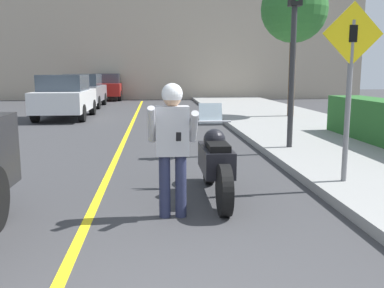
{
  "coord_description": "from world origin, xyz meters",
  "views": [
    {
      "loc": [
        0.25,
        -2.59,
        1.8
      ],
      "look_at": [
        0.77,
        3.54,
        0.75
      ],
      "focal_mm": 40.0,
      "sensor_mm": 36.0,
      "label": 1
    }
  ],
  "objects_px": {
    "person_biker": "(172,137)",
    "parked_car_red": "(108,86)",
    "motorcycle": "(216,162)",
    "traffic_light": "(294,25)",
    "parked_car_grey": "(84,90)",
    "street_tree": "(294,10)",
    "parked_car_white": "(65,96)",
    "crossing_sign": "(350,76)"
  },
  "relations": [
    {
      "from": "person_biker",
      "to": "parked_car_red",
      "type": "height_order",
      "value": "parked_car_red"
    },
    {
      "from": "crossing_sign",
      "to": "parked_car_red",
      "type": "height_order",
      "value": "crossing_sign"
    },
    {
      "from": "parked_car_white",
      "to": "street_tree",
      "type": "bearing_deg",
      "value": -7.74
    },
    {
      "from": "parked_car_white",
      "to": "parked_car_grey",
      "type": "distance_m",
      "value": 5.46
    },
    {
      "from": "parked_car_grey",
      "to": "parked_car_red",
      "type": "height_order",
      "value": "same"
    },
    {
      "from": "motorcycle",
      "to": "crossing_sign",
      "type": "bearing_deg",
      "value": 5.28
    },
    {
      "from": "crossing_sign",
      "to": "traffic_light",
      "type": "height_order",
      "value": "traffic_light"
    },
    {
      "from": "person_biker",
      "to": "parked_car_white",
      "type": "height_order",
      "value": "parked_car_white"
    },
    {
      "from": "person_biker",
      "to": "parked_car_grey",
      "type": "bearing_deg",
      "value": 102.6
    },
    {
      "from": "motorcycle",
      "to": "street_tree",
      "type": "xyz_separation_m",
      "value": [
        4.22,
        9.81,
        3.5
      ]
    },
    {
      "from": "motorcycle",
      "to": "person_biker",
      "type": "xyz_separation_m",
      "value": [
        -0.65,
        -0.81,
        0.5
      ]
    },
    {
      "from": "crossing_sign",
      "to": "parked_car_grey",
      "type": "xyz_separation_m",
      "value": [
        -6.5,
        16.24,
        -0.88
      ]
    },
    {
      "from": "person_biker",
      "to": "crossing_sign",
      "type": "relative_size",
      "value": 0.63
    },
    {
      "from": "traffic_light",
      "to": "parked_car_grey",
      "type": "distance_m",
      "value": 14.94
    },
    {
      "from": "motorcycle",
      "to": "parked_car_red",
      "type": "height_order",
      "value": "parked_car_red"
    },
    {
      "from": "traffic_light",
      "to": "parked_car_grey",
      "type": "xyz_separation_m",
      "value": [
        -6.59,
        13.27,
        -1.91
      ]
    },
    {
      "from": "parked_car_grey",
      "to": "parked_car_red",
      "type": "xyz_separation_m",
      "value": [
        0.6,
        5.72,
        0.0
      ]
    },
    {
      "from": "crossing_sign",
      "to": "motorcycle",
      "type": "bearing_deg",
      "value": -174.72
    },
    {
      "from": "crossing_sign",
      "to": "parked_car_red",
      "type": "xyz_separation_m",
      "value": [
        -5.9,
        21.97,
        -0.88
      ]
    },
    {
      "from": "parked_car_red",
      "to": "person_biker",
      "type": "bearing_deg",
      "value": -81.94
    },
    {
      "from": "parked_car_white",
      "to": "motorcycle",
      "type": "bearing_deg",
      "value": -68.45
    },
    {
      "from": "person_biker",
      "to": "parked_car_red",
      "type": "xyz_separation_m",
      "value": [
        -3.25,
        22.96,
        -0.16
      ]
    },
    {
      "from": "person_biker",
      "to": "parked_car_red",
      "type": "distance_m",
      "value": 23.19
    },
    {
      "from": "parked_car_white",
      "to": "person_biker",
      "type": "bearing_deg",
      "value": -72.62
    },
    {
      "from": "traffic_light",
      "to": "parked_car_red",
      "type": "relative_size",
      "value": 0.9
    },
    {
      "from": "motorcycle",
      "to": "crossing_sign",
      "type": "relative_size",
      "value": 0.86
    },
    {
      "from": "traffic_light",
      "to": "parked_car_grey",
      "type": "bearing_deg",
      "value": 116.42
    },
    {
      "from": "motorcycle",
      "to": "parked_car_white",
      "type": "bearing_deg",
      "value": 111.55
    },
    {
      "from": "motorcycle",
      "to": "parked_car_white",
      "type": "relative_size",
      "value": 0.54
    },
    {
      "from": "parked_car_grey",
      "to": "street_tree",
      "type": "bearing_deg",
      "value": -37.2
    },
    {
      "from": "person_biker",
      "to": "parked_car_red",
      "type": "bearing_deg",
      "value": 98.06
    },
    {
      "from": "motorcycle",
      "to": "parked_car_white",
      "type": "distance_m",
      "value": 11.8
    },
    {
      "from": "motorcycle",
      "to": "parked_car_red",
      "type": "xyz_separation_m",
      "value": [
        -3.9,
        22.15,
        0.34
      ]
    },
    {
      "from": "crossing_sign",
      "to": "parked_car_grey",
      "type": "relative_size",
      "value": 0.63
    },
    {
      "from": "person_biker",
      "to": "street_tree",
      "type": "xyz_separation_m",
      "value": [
        4.87,
        10.62,
        3.01
      ]
    },
    {
      "from": "motorcycle",
      "to": "person_biker",
      "type": "height_order",
      "value": "person_biker"
    },
    {
      "from": "crossing_sign",
      "to": "parked_car_red",
      "type": "bearing_deg",
      "value": 105.04
    },
    {
      "from": "parked_car_white",
      "to": "parked_car_red",
      "type": "distance_m",
      "value": 11.19
    },
    {
      "from": "crossing_sign",
      "to": "parked_car_white",
      "type": "distance_m",
      "value": 12.54
    },
    {
      "from": "street_tree",
      "to": "parked_car_white",
      "type": "xyz_separation_m",
      "value": [
        -8.56,
        1.16,
        -3.16
      ]
    },
    {
      "from": "street_tree",
      "to": "parked_car_white",
      "type": "bearing_deg",
      "value": 172.26
    },
    {
      "from": "street_tree",
      "to": "parked_car_grey",
      "type": "height_order",
      "value": "street_tree"
    }
  ]
}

